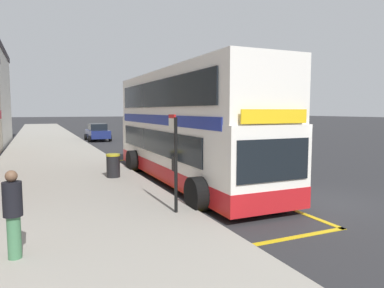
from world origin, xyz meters
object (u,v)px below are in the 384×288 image
(parked_car_navy_kerbside, at_px, (98,132))
(parked_car_white_ahead, at_px, (148,127))
(bus_stop_sign, at_px, (175,155))
(pedestrian_waiting_near_sign, at_px, (13,211))
(double_decker_bus, at_px, (186,131))
(litter_bin, at_px, (113,165))

(parked_car_navy_kerbside, distance_m, parked_car_white_ahead, 10.21)
(bus_stop_sign, height_order, pedestrian_waiting_near_sign, bus_stop_sign)
(double_decker_bus, height_order, bus_stop_sign, double_decker_bus)
(bus_stop_sign, xyz_separation_m, pedestrian_waiting_near_sign, (-3.80, -1.60, -0.66))
(bus_stop_sign, relative_size, parked_car_white_ahead, 0.62)
(parked_car_navy_kerbside, distance_m, pedestrian_waiting_near_sign, 27.64)
(double_decker_bus, bearing_deg, parked_car_navy_kerbside, 90.45)
(double_decker_bus, height_order, pedestrian_waiting_near_sign, double_decker_bus)
(parked_car_white_ahead, relative_size, litter_bin, 4.39)
(double_decker_bus, bearing_deg, parked_car_white_ahead, 76.07)
(parked_car_white_ahead, bearing_deg, bus_stop_sign, 73.37)
(litter_bin, bearing_deg, bus_stop_sign, -84.67)
(bus_stop_sign, height_order, parked_car_navy_kerbside, bus_stop_sign)
(parked_car_white_ahead, height_order, litter_bin, parked_car_white_ahead)
(pedestrian_waiting_near_sign, distance_m, litter_bin, 7.94)
(double_decker_bus, xyz_separation_m, bus_stop_sign, (-2.16, -4.28, -0.37))
(parked_car_white_ahead, height_order, pedestrian_waiting_near_sign, pedestrian_waiting_near_sign)
(double_decker_bus, bearing_deg, pedestrian_waiting_near_sign, -135.37)
(double_decker_bus, bearing_deg, bus_stop_sign, -116.75)
(parked_car_navy_kerbside, bearing_deg, double_decker_bus, 92.68)
(bus_stop_sign, xyz_separation_m, litter_bin, (-0.52, 5.62, -1.07))
(parked_car_navy_kerbside, bearing_deg, pedestrian_waiting_near_sign, 80.13)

